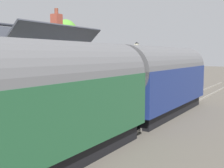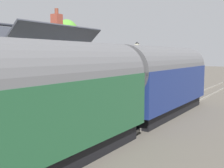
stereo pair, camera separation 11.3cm
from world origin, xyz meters
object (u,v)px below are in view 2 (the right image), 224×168
object	(u,v)px
tree_behind_building	(67,38)
planter_corner_building	(116,80)
station_building	(44,76)
lamp_post_platform	(137,57)
train	(55,100)
planter_bench_right	(40,109)
planter_bench_left	(91,97)
station_sign_board	(141,75)
planter_by_door	(114,80)

from	to	relation	value
tree_behind_building	planter_corner_building	bearing A→B (deg)	-103.82
station_building	lamp_post_platform	distance (m)	7.20
train	planter_bench_right	xyz separation A→B (m)	(1.62, 2.57, -0.87)
lamp_post_platform	tree_behind_building	bearing A→B (deg)	63.50
train	planter_bench_left	bearing A→B (deg)	24.70
station_sign_board	tree_behind_building	size ratio (longest dim) A/B	0.20
planter_bench_left	lamp_post_platform	size ratio (longest dim) A/B	0.23
train	planter_corner_building	world-z (taller)	train
station_building	station_sign_board	world-z (taller)	station_building
train	planter_bench_right	world-z (taller)	train
train	lamp_post_platform	distance (m)	11.96
planter_bench_left	planter_by_door	bearing A→B (deg)	25.41
planter_bench_left	train	bearing A→B (deg)	-155.30
station_building	station_sign_board	distance (m)	7.95
train	tree_behind_building	distance (m)	23.72
planter_bench_right	tree_behind_building	bearing A→B (deg)	38.34
train	planter_bench_right	bearing A→B (deg)	57.84
planter_bench_left	planter_bench_right	xyz separation A→B (m)	(-3.77, 0.10, -0.10)
station_building	planter_corner_building	distance (m)	10.82
planter_bench_left	tree_behind_building	bearing A→B (deg)	46.12
train	tree_behind_building	xyz separation A→B (m)	(17.76, 15.34, 3.51)
station_building	lamp_post_platform	world-z (taller)	station_building
planter_bench_right	station_sign_board	distance (m)	10.91
station_building	station_sign_board	xyz separation A→B (m)	(7.38, -2.94, -0.33)
planter_bench_right	lamp_post_platform	size ratio (longest dim) A/B	0.18
planter_bench_right	planter_corner_building	world-z (taller)	planter_corner_building
planter_by_door	planter_bench_left	bearing A→B (deg)	-154.59
planter_bench_right	lamp_post_platform	distance (m)	10.17
planter_bench_right	planter_bench_left	bearing A→B (deg)	-1.45
lamp_post_platform	tree_behind_building	distance (m)	14.11
train	planter_bench_right	distance (m)	3.16
station_building	planter_corner_building	bearing A→B (deg)	7.42
planter_bench_right	station_sign_board	bearing A→B (deg)	2.21
planter_corner_building	lamp_post_platform	size ratio (longest dim) A/B	0.21
planter_bench_left	station_sign_board	size ratio (longest dim) A/B	0.56
lamp_post_platform	station_building	bearing A→B (deg)	154.36
train	planter_bench_left	world-z (taller)	train
lamp_post_platform	planter_corner_building	bearing A→B (deg)	46.42
train	planter_by_door	xyz separation A→B (m)	(14.82, 6.96, -0.80)
planter_by_door	planter_bench_left	xyz separation A→B (m)	(-9.43, -4.48, 0.03)
planter_corner_building	tree_behind_building	xyz separation A→B (m)	(1.97, 8.02, 4.34)
planter_corner_building	planter_bench_right	bearing A→B (deg)	-161.47
station_building	planter_corner_building	world-z (taller)	station_building
station_sign_board	station_building	bearing A→B (deg)	158.27
station_building	planter_bench_left	xyz separation A→B (m)	(0.28, -3.45, -1.07)
station_building	planter_bench_right	distance (m)	4.99
lamp_post_platform	tree_behind_building	world-z (taller)	tree_behind_building
lamp_post_platform	station_sign_board	xyz separation A→B (m)	(0.96, 0.14, -1.44)
train	station_sign_board	distance (m)	12.84
lamp_post_platform	planter_bench_right	bearing A→B (deg)	-178.40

